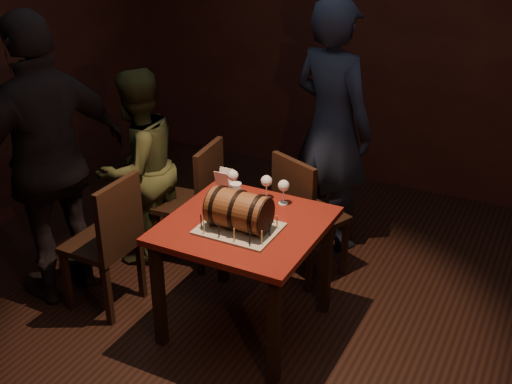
% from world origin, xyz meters
% --- Properties ---
extents(room_shell, '(5.04, 5.04, 2.80)m').
position_xyz_m(room_shell, '(0.00, 0.00, 1.40)').
color(room_shell, black).
rests_on(room_shell, ground).
extents(pub_table, '(0.90, 0.90, 0.75)m').
position_xyz_m(pub_table, '(-0.08, 0.02, 0.64)').
color(pub_table, '#55130E').
rests_on(pub_table, ground).
extents(cake_board, '(0.45, 0.35, 0.01)m').
position_xyz_m(cake_board, '(-0.07, -0.07, 0.76)').
color(cake_board, '#9D967E').
rests_on(cake_board, pub_table).
extents(barrel_cake, '(0.40, 0.24, 0.24)m').
position_xyz_m(barrel_cake, '(-0.07, -0.07, 0.87)').
color(barrel_cake, brown).
rests_on(barrel_cake, cake_board).
extents(birthday_candles, '(0.40, 0.30, 0.09)m').
position_xyz_m(birthday_candles, '(-0.07, -0.07, 0.80)').
color(birthday_candles, '#E9D68B').
rests_on(birthday_candles, cake_board).
extents(wine_glass_left, '(0.07, 0.07, 0.16)m').
position_xyz_m(wine_glass_left, '(-0.33, 0.33, 0.87)').
color(wine_glass_left, silver).
rests_on(wine_glass_left, pub_table).
extents(wine_glass_mid, '(0.07, 0.07, 0.16)m').
position_xyz_m(wine_glass_mid, '(-0.10, 0.36, 0.87)').
color(wine_glass_mid, silver).
rests_on(wine_glass_mid, pub_table).
extents(wine_glass_right, '(0.07, 0.07, 0.16)m').
position_xyz_m(wine_glass_right, '(0.02, 0.34, 0.87)').
color(wine_glass_right, silver).
rests_on(wine_glass_right, pub_table).
extents(pint_of_ale, '(0.07, 0.07, 0.15)m').
position_xyz_m(pint_of_ale, '(-0.23, 0.19, 0.82)').
color(pint_of_ale, silver).
rests_on(pint_of_ale, pub_table).
extents(menu_card, '(0.10, 0.05, 0.13)m').
position_xyz_m(menu_card, '(-0.41, 0.36, 0.81)').
color(menu_card, white).
rests_on(menu_card, pub_table).
extents(chair_back, '(0.53, 0.53, 0.93)m').
position_xyz_m(chair_back, '(0.01, 0.71, 0.52)').
color(chair_back, black).
rests_on(chair_back, ground).
extents(chair_left_rear, '(0.44, 0.44, 0.93)m').
position_xyz_m(chair_left_rear, '(-0.75, 0.56, 0.52)').
color(chair_left_rear, black).
rests_on(chair_left_rear, ground).
extents(chair_left_front, '(0.41, 0.41, 0.93)m').
position_xyz_m(chair_left_front, '(-0.94, -0.18, 0.52)').
color(chair_left_front, black).
rests_on(chair_left_front, ground).
extents(person_back, '(0.80, 0.65, 1.88)m').
position_xyz_m(person_back, '(-0.03, 1.28, 0.94)').
color(person_back, '#192033').
rests_on(person_back, ground).
extents(person_left_rear, '(0.67, 0.79, 1.43)m').
position_xyz_m(person_left_rear, '(-1.16, 0.44, 0.71)').
color(person_left_rear, '#363B1D').
rests_on(person_left_rear, ground).
extents(person_left_front, '(0.76, 1.20, 1.91)m').
position_xyz_m(person_left_front, '(-1.37, -0.17, 0.96)').
color(person_left_front, black).
rests_on(person_left_front, ground).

